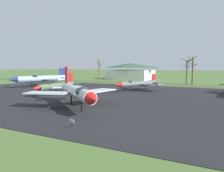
% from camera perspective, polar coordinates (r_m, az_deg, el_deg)
% --- Properties ---
extents(ground_plane, '(600.00, 600.00, 0.00)m').
position_cam_1_polar(ground_plane, '(30.97, -6.72, -6.36)').
color(ground_plane, '#4C6B33').
extents(asphalt_apron, '(99.96, 52.68, 0.05)m').
position_cam_1_polar(asphalt_apron, '(44.67, 4.97, -2.81)').
color(asphalt_apron, black).
rests_on(asphalt_apron, ground).
extents(grass_verge_strip, '(159.96, 12.00, 0.06)m').
position_cam_1_polar(grass_verge_strip, '(75.31, 14.73, 0.24)').
color(grass_verge_strip, '#44582E').
rests_on(grass_verge_strip, ground).
extents(jet_fighter_front_left, '(10.75, 13.29, 4.40)m').
position_cam_1_polar(jet_fighter_front_left, '(50.27, -13.67, 0.06)').
color(jet_fighter_front_left, '#4C6B47').
rests_on(jet_fighter_front_left, ground).
extents(info_placard_front_left, '(0.63, 0.32, 1.00)m').
position_cam_1_polar(info_placard_front_left, '(45.81, -18.36, -2.05)').
color(info_placard_front_left, black).
rests_on(info_placard_front_left, ground).
extents(jet_fighter_front_right, '(10.74, 12.46, 4.07)m').
position_cam_1_polar(jet_fighter_front_right, '(55.75, 6.42, 0.62)').
color(jet_fighter_front_right, '#565B60').
rests_on(jet_fighter_front_right, ground).
extents(info_placard_front_right, '(0.61, 0.27, 0.94)m').
position_cam_1_polar(info_placard_front_right, '(50.82, 0.21, -1.18)').
color(info_placard_front_right, black).
rests_on(info_placard_front_right, ground).
extents(jet_fighter_rear_center, '(13.87, 17.55, 5.36)m').
position_cam_1_polar(jet_fighter_rear_center, '(69.52, -17.22, 1.81)').
color(jet_fighter_rear_center, '#8EA3B2').
rests_on(jet_fighter_rear_center, ground).
extents(info_placard_rear_center, '(0.53, 0.23, 1.03)m').
position_cam_1_polar(info_placard_rear_center, '(66.19, -23.66, -0.13)').
color(info_placard_rear_center, black).
rests_on(info_placard_rear_center, ground).
extents(jet_fighter_rear_left, '(14.54, 13.31, 5.97)m').
position_cam_1_polar(jet_fighter_rear_left, '(33.04, -8.84, -1.39)').
color(jet_fighter_rear_left, silver).
rests_on(jet_fighter_rear_left, ground).
extents(info_placard_rear_left, '(0.54, 0.25, 0.98)m').
position_cam_1_polar(info_placard_rear_left, '(22.75, -9.95, -9.02)').
color(info_placard_rear_left, black).
rests_on(info_placard_rear_left, ground).
extents(bare_tree_far_left, '(2.12, 2.16, 8.59)m').
position_cam_1_polar(bare_tree_far_left, '(90.79, -3.19, 4.07)').
color(bare_tree_far_left, brown).
rests_on(bare_tree_far_left, ground).
extents(bare_tree_left_of_center, '(3.06, 3.35, 8.63)m').
position_cam_1_polar(bare_tree_left_of_center, '(78.09, 18.06, 3.63)').
color(bare_tree_left_of_center, brown).
rests_on(bare_tree_left_of_center, ground).
extents(bare_tree_center, '(3.11, 3.51, 9.27)m').
position_cam_1_polar(bare_tree_center, '(78.37, 19.35, 3.94)').
color(bare_tree_center, brown).
rests_on(bare_tree_center, ground).
extents(visitor_building, '(21.90, 13.73, 7.30)m').
position_cam_1_polar(visitor_building, '(104.17, 4.48, 3.62)').
color(visitor_building, silver).
rests_on(visitor_building, ground).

